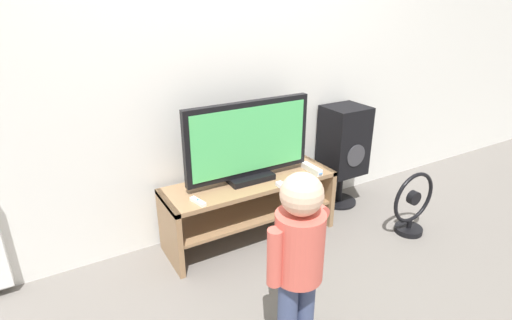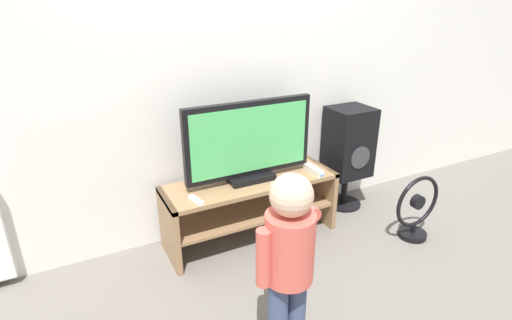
# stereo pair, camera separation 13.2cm
# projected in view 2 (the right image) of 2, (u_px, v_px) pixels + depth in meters

# --- Properties ---
(ground_plane) EXTENTS (16.00, 16.00, 0.00)m
(ground_plane) POSITION_uv_depth(u_px,v_px,m) (264.00, 250.00, 2.78)
(ground_plane) COLOR slate
(wall_back) EXTENTS (10.00, 0.06, 2.60)m
(wall_back) POSITION_uv_depth(u_px,v_px,m) (232.00, 51.00, 2.69)
(wall_back) COLOR silver
(wall_back) RESTS_ON ground_plane
(tv_stand) EXTENTS (1.23, 0.40, 0.46)m
(tv_stand) POSITION_uv_depth(u_px,v_px,m) (251.00, 199.00, 2.83)
(tv_stand) COLOR #93704C
(tv_stand) RESTS_ON ground_plane
(television) EXTENTS (0.92, 0.20, 0.56)m
(television) POSITION_uv_depth(u_px,v_px,m) (249.00, 142.00, 2.69)
(television) COLOR black
(television) RESTS_ON tv_stand
(game_console) EXTENTS (0.05, 0.20, 0.04)m
(game_console) POSITION_uv_depth(u_px,v_px,m) (314.00, 170.00, 2.88)
(game_console) COLOR white
(game_console) RESTS_ON tv_stand
(remote_primary) EXTENTS (0.06, 0.13, 0.03)m
(remote_primary) POSITION_uv_depth(u_px,v_px,m) (196.00, 200.00, 2.48)
(remote_primary) COLOR white
(remote_primary) RESTS_ON tv_stand
(child) EXTENTS (0.35, 0.52, 0.93)m
(child) POSITION_uv_depth(u_px,v_px,m) (289.00, 247.00, 1.88)
(child) COLOR #3F4C72
(child) RESTS_ON ground_plane
(speaker_tower) EXTENTS (0.33, 0.31, 0.84)m
(speaker_tower) POSITION_uv_depth(u_px,v_px,m) (348.00, 144.00, 3.20)
(speaker_tower) COLOR black
(speaker_tower) RESTS_ON ground_plane
(floor_fan) EXTENTS (0.40, 0.20, 0.49)m
(floor_fan) POSITION_uv_depth(u_px,v_px,m) (416.00, 210.00, 2.86)
(floor_fan) COLOR black
(floor_fan) RESTS_ON ground_plane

